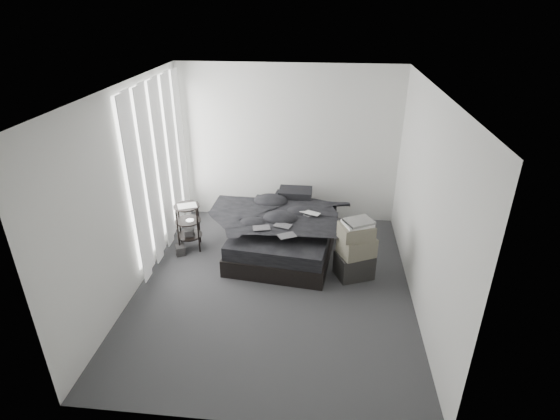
# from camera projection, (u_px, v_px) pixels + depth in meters

# --- Properties ---
(floor) EXTENTS (3.60, 4.20, 0.01)m
(floor) POSITION_uv_depth(u_px,v_px,m) (274.00, 286.00, 5.85)
(floor) COLOR #343437
(floor) RESTS_ON ground
(ceiling) EXTENTS (3.60, 4.20, 0.01)m
(ceiling) POSITION_uv_depth(u_px,v_px,m) (272.00, 89.00, 4.71)
(ceiling) COLOR white
(ceiling) RESTS_ON ground
(wall_back) EXTENTS (3.60, 0.01, 2.60)m
(wall_back) POSITION_uv_depth(u_px,v_px,m) (288.00, 145.00, 7.15)
(wall_back) COLOR silver
(wall_back) RESTS_ON ground
(wall_front) EXTENTS (3.60, 0.01, 2.60)m
(wall_front) POSITION_uv_depth(u_px,v_px,m) (241.00, 310.00, 3.41)
(wall_front) COLOR silver
(wall_front) RESTS_ON ground
(wall_left) EXTENTS (0.01, 4.20, 2.60)m
(wall_left) POSITION_uv_depth(u_px,v_px,m) (130.00, 192.00, 5.45)
(wall_left) COLOR silver
(wall_left) RESTS_ON ground
(wall_right) EXTENTS (0.01, 4.20, 2.60)m
(wall_right) POSITION_uv_depth(u_px,v_px,m) (425.00, 205.00, 5.11)
(wall_right) COLOR silver
(wall_right) RESTS_ON ground
(window_left) EXTENTS (0.02, 2.00, 2.30)m
(window_left) POSITION_uv_depth(u_px,v_px,m) (157.00, 164.00, 6.23)
(window_left) COLOR white
(window_left) RESTS_ON wall_left
(curtain_left) EXTENTS (0.06, 2.12, 2.48)m
(curtain_left) POSITION_uv_depth(u_px,v_px,m) (161.00, 168.00, 6.25)
(curtain_left) COLOR white
(curtain_left) RESTS_ON wall_left
(bed) EXTENTS (1.63, 2.03, 0.25)m
(bed) POSITION_uv_depth(u_px,v_px,m) (285.00, 242.00, 6.66)
(bed) COLOR black
(bed) RESTS_ON floor
(mattress) EXTENTS (1.57, 1.97, 0.20)m
(mattress) POSITION_uv_depth(u_px,v_px,m) (285.00, 229.00, 6.56)
(mattress) COLOR black
(mattress) RESTS_ON bed
(duvet) EXTENTS (1.56, 1.75, 0.22)m
(duvet) POSITION_uv_depth(u_px,v_px,m) (284.00, 218.00, 6.43)
(duvet) COLOR black
(duvet) RESTS_ON mattress
(pillow_lower) EXTENTS (0.61, 0.45, 0.13)m
(pillow_lower) POSITION_uv_depth(u_px,v_px,m) (292.00, 199.00, 7.13)
(pillow_lower) COLOR black
(pillow_lower) RESTS_ON mattress
(pillow_upper) EXTENTS (0.53, 0.37, 0.12)m
(pillow_upper) POSITION_uv_depth(u_px,v_px,m) (295.00, 193.00, 7.05)
(pillow_upper) COLOR black
(pillow_upper) RESTS_ON pillow_lower
(laptop) EXTENTS (0.35, 0.30, 0.02)m
(laptop) POSITION_uv_depth(u_px,v_px,m) (309.00, 210.00, 6.38)
(laptop) COLOR silver
(laptop) RESTS_ON duvet
(comic_a) EXTENTS (0.27, 0.21, 0.01)m
(comic_a) POSITION_uv_depth(u_px,v_px,m) (261.00, 223.00, 6.02)
(comic_a) COLOR black
(comic_a) RESTS_ON duvet
(comic_b) EXTENTS (0.27, 0.22, 0.01)m
(comic_b) POSITION_uv_depth(u_px,v_px,m) (283.00, 221.00, 6.09)
(comic_b) COLOR black
(comic_b) RESTS_ON duvet
(comic_c) EXTENTS (0.28, 0.25, 0.01)m
(comic_c) POSITION_uv_depth(u_px,v_px,m) (287.00, 230.00, 5.82)
(comic_c) COLOR black
(comic_c) RESTS_ON duvet
(side_stand) EXTENTS (0.47, 0.47, 0.71)m
(side_stand) POSITION_uv_depth(u_px,v_px,m) (189.00, 227.00, 6.60)
(side_stand) COLOR black
(side_stand) RESTS_ON floor
(papers) EXTENTS (0.33, 0.30, 0.01)m
(papers) POSITION_uv_depth(u_px,v_px,m) (187.00, 206.00, 6.43)
(papers) COLOR white
(papers) RESTS_ON side_stand
(floor_books) EXTENTS (0.20, 0.23, 0.14)m
(floor_books) POSITION_uv_depth(u_px,v_px,m) (180.00, 250.00, 6.57)
(floor_books) COLOR black
(floor_books) RESTS_ON floor
(box_lower) EXTENTS (0.58, 0.52, 0.35)m
(box_lower) POSITION_uv_depth(u_px,v_px,m) (354.00, 265.00, 6.00)
(box_lower) COLOR black
(box_lower) RESTS_ON floor
(box_mid) EXTENTS (0.55, 0.51, 0.27)m
(box_mid) POSITION_uv_depth(u_px,v_px,m) (357.00, 246.00, 5.86)
(box_mid) COLOR #615C4C
(box_mid) RESTS_ON box_lower
(box_upper) EXTENTS (0.51, 0.46, 0.18)m
(box_upper) POSITION_uv_depth(u_px,v_px,m) (356.00, 231.00, 5.77)
(box_upper) COLOR #615C4C
(box_upper) RESTS_ON box_mid
(art_book_white) EXTENTS (0.44, 0.40, 0.04)m
(art_book_white) POSITION_uv_depth(u_px,v_px,m) (358.00, 223.00, 5.72)
(art_book_white) COLOR silver
(art_book_white) RESTS_ON box_upper
(art_book_snake) EXTENTS (0.44, 0.41, 0.03)m
(art_book_snake) POSITION_uv_depth(u_px,v_px,m) (359.00, 221.00, 5.70)
(art_book_snake) COLOR silver
(art_book_snake) RESTS_ON art_book_white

